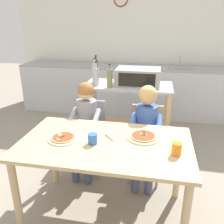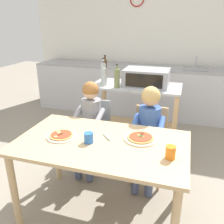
# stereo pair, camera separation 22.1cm
# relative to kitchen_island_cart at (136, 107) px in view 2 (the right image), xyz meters

# --- Properties ---
(ground_plane) EXTENTS (11.99, 11.99, 0.00)m
(ground_plane) POSITION_rel_kitchen_island_cart_xyz_m (-0.02, -0.10, -0.60)
(ground_plane) COLOR gray
(back_wall_tiled) EXTENTS (4.80, 0.14, 2.70)m
(back_wall_tiled) POSITION_rel_kitchen_island_cart_xyz_m (-0.02, 1.76, 0.75)
(back_wall_tiled) COLOR white
(back_wall_tiled) RESTS_ON ground
(kitchen_counter) EXTENTS (4.32, 0.60, 1.09)m
(kitchen_counter) POSITION_rel_kitchen_island_cart_xyz_m (-0.02, 1.35, -0.16)
(kitchen_counter) COLOR silver
(kitchen_counter) RESTS_ON ground
(kitchen_island_cart) EXTENTS (1.13, 0.57, 0.90)m
(kitchen_island_cart) POSITION_rel_kitchen_island_cart_xyz_m (0.00, 0.00, 0.00)
(kitchen_island_cart) COLOR #B7BABF
(kitchen_island_cart) RESTS_ON ground
(toaster_oven) EXTENTS (0.55, 0.40, 0.21)m
(toaster_oven) POSITION_rel_kitchen_island_cart_xyz_m (0.12, 0.01, 0.40)
(toaster_oven) COLOR #999BA0
(toaster_oven) RESTS_ON kitchen_island_cart
(bottle_slim_sauce) EXTENTS (0.07, 0.07, 0.30)m
(bottle_slim_sauce) POSITION_rel_kitchen_island_cart_xyz_m (-0.39, -0.14, 0.42)
(bottle_slim_sauce) COLOR #ADB7B2
(bottle_slim_sauce) RESTS_ON kitchen_island_cart
(bottle_brown_beer) EXTENTS (0.06, 0.06, 0.33)m
(bottle_brown_beer) POSITION_rel_kitchen_island_cart_xyz_m (-0.43, -0.05, 0.44)
(bottle_brown_beer) COLOR #ADB7B2
(bottle_brown_beer) RESTS_ON kitchen_island_cart
(bottle_dark_olive_oil) EXTENTS (0.07, 0.07, 0.29)m
(bottle_dark_olive_oil) POSITION_rel_kitchen_island_cart_xyz_m (-0.21, -0.19, 0.42)
(bottle_dark_olive_oil) COLOR olive
(bottle_dark_olive_oil) RESTS_ON kitchen_island_cart
(bottle_clear_vinegar) EXTENTS (0.05, 0.05, 0.35)m
(bottle_clear_vinegar) POSITION_rel_kitchen_island_cart_xyz_m (-0.44, 0.06, 0.45)
(bottle_clear_vinegar) COLOR #4C2D14
(bottle_clear_vinegar) RESTS_ON kitchen_island_cart
(dining_table) EXTENTS (1.41, 0.83, 0.75)m
(dining_table) POSITION_rel_kitchen_island_cart_xyz_m (-0.02, -1.30, 0.04)
(dining_table) COLOR tan
(dining_table) RESTS_ON ground
(dining_chair_left) EXTENTS (0.36, 0.36, 0.81)m
(dining_chair_left) POSITION_rel_kitchen_island_cart_xyz_m (-0.37, -0.57, -0.12)
(dining_chair_left) COLOR gray
(dining_chair_left) RESTS_ON ground
(dining_chair_right) EXTENTS (0.36, 0.36, 0.81)m
(dining_chair_right) POSITION_rel_kitchen_island_cart_xyz_m (0.29, -0.62, -0.12)
(dining_chair_right) COLOR tan
(dining_chair_right) RESTS_ON ground
(child_in_grey_shirt) EXTENTS (0.32, 0.42, 1.05)m
(child_in_grey_shirt) POSITION_rel_kitchen_island_cart_xyz_m (-0.37, -0.70, 0.06)
(child_in_grey_shirt) COLOR #424C6B
(child_in_grey_shirt) RESTS_ON ground
(child_in_blue_striped_shirt) EXTENTS (0.32, 0.42, 1.06)m
(child_in_blue_striped_shirt) POSITION_rel_kitchen_island_cart_xyz_m (0.29, -0.74, 0.08)
(child_in_blue_striped_shirt) COLOR #424C6B
(child_in_blue_striped_shirt) RESTS_ON ground
(pizza_plate_white) EXTENTS (0.25, 0.25, 0.03)m
(pizza_plate_white) POSITION_rel_kitchen_island_cart_xyz_m (-0.37, -1.32, 0.16)
(pizza_plate_white) COLOR white
(pizza_plate_white) RESTS_ON dining_table
(pizza_plate_cream) EXTENTS (0.28, 0.28, 0.03)m
(pizza_plate_cream) POSITION_rel_kitchen_island_cart_xyz_m (0.29, -1.17, 0.16)
(pizza_plate_cream) COLOR beige
(pizza_plate_cream) RESTS_ON dining_table
(drinking_cup_blue) EXTENTS (0.08, 0.08, 0.09)m
(drinking_cup_blue) POSITION_rel_kitchen_island_cart_xyz_m (-0.11, -1.35, 0.19)
(drinking_cup_blue) COLOR blue
(drinking_cup_blue) RESTS_ON dining_table
(drinking_cup_orange) EXTENTS (0.07, 0.07, 0.10)m
(drinking_cup_orange) POSITION_rel_kitchen_island_cart_xyz_m (0.55, -1.39, 0.19)
(drinking_cup_orange) COLOR orange
(drinking_cup_orange) RESTS_ON dining_table
(serving_spoon) EXTENTS (0.10, 0.11, 0.01)m
(serving_spoon) POSITION_rel_kitchen_island_cart_xyz_m (-0.00, -1.22, 0.15)
(serving_spoon) COLOR #B7BABF
(serving_spoon) RESTS_ON dining_table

